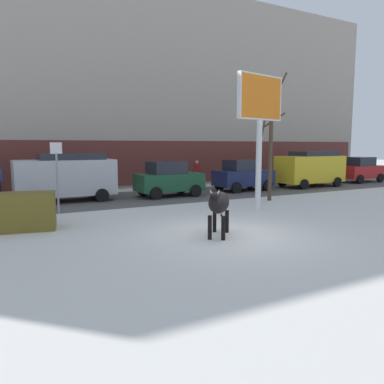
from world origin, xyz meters
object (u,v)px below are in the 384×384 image
(cow_black, at_px, (219,204))
(billboard, at_px, (260,106))
(car_darkgreen_hatchback, at_px, (169,179))
(car_navy_hatchback, at_px, (243,175))
(car_yellow_van, at_px, (310,168))
(car_silver_van, at_px, (66,176))
(bare_tree_right_lot, at_px, (271,140))
(dumpster, at_px, (27,211))
(street_sign, at_px, (57,172))
(pedestrian_near_billboard, at_px, (32,180))
(pedestrian_by_cars, at_px, (197,174))
(car_red_hatchback, at_px, (360,170))

(cow_black, bearing_deg, billboard, 38.41)
(car_darkgreen_hatchback, height_order, car_navy_hatchback, same)
(car_darkgreen_hatchback, height_order, car_yellow_van, car_yellow_van)
(cow_black, bearing_deg, car_silver_van, 105.77)
(bare_tree_right_lot, relative_size, dumpster, 3.60)
(dumpster, relative_size, street_sign, 0.60)
(pedestrian_near_billboard, bearing_deg, billboard, -47.86)
(car_navy_hatchback, xyz_separation_m, pedestrian_near_billboard, (-11.44, 2.96, -0.05))
(car_silver_van, xyz_separation_m, street_sign, (-0.90, -3.33, 0.43))
(pedestrian_by_cars, bearing_deg, bare_tree_right_lot, -87.73)
(billboard, xyz_separation_m, street_sign, (-7.57, 2.99, -2.64))
(pedestrian_by_cars, bearing_deg, car_silver_van, -163.97)
(car_red_hatchback, distance_m, street_sign, 22.09)
(car_silver_van, distance_m, street_sign, 3.48)
(billboard, relative_size, bare_tree_right_lot, 0.91)
(dumpster, bearing_deg, billboard, -3.43)
(cow_black, relative_size, street_sign, 0.61)
(car_silver_van, xyz_separation_m, car_red_hatchback, (20.96, -0.27, -0.32))
(car_silver_van, relative_size, pedestrian_near_billboard, 2.67)
(car_yellow_van, bearing_deg, street_sign, -171.23)
(cow_black, distance_m, billboard, 6.08)
(dumpster, bearing_deg, car_yellow_van, 15.76)
(billboard, distance_m, dumpster, 9.67)
(car_darkgreen_hatchback, height_order, dumpster, car_darkgreen_hatchback)
(car_silver_van, height_order, pedestrian_near_billboard, car_silver_van)
(car_navy_hatchback, height_order, car_yellow_van, car_yellow_van)
(cow_black, xyz_separation_m, car_silver_van, (-2.68, 9.48, 0.25))
(pedestrian_near_billboard, bearing_deg, dumpster, -96.57)
(car_silver_van, bearing_deg, billboard, -43.45)
(pedestrian_near_billboard, relative_size, dumpster, 1.02)
(car_silver_van, bearing_deg, bare_tree_right_lot, -26.36)
(billboard, relative_size, car_red_hatchback, 1.58)
(pedestrian_near_billboard, xyz_separation_m, pedestrian_by_cars, (9.92, 0.00, 0.00))
(pedestrian_by_cars, bearing_deg, cow_black, -116.47)
(billboard, bearing_deg, car_darkgreen_hatchback, 105.24)
(pedestrian_by_cars, height_order, dumpster, pedestrian_by_cars)
(cow_black, xyz_separation_m, dumpster, (-4.92, 3.70, -0.39))
(cow_black, relative_size, pedestrian_by_cars, 0.99)
(car_red_hatchback, bearing_deg, car_navy_hatchback, -178.89)
(street_sign, bearing_deg, billboard, -21.52)
(pedestrian_near_billboard, height_order, street_sign, street_sign)
(car_silver_van, distance_m, car_yellow_van, 15.34)
(pedestrian_by_cars, distance_m, bare_tree_right_lot, 7.21)
(car_red_hatchback, bearing_deg, car_yellow_van, -174.35)
(billboard, distance_m, car_darkgreen_hatchback, 6.76)
(cow_black, bearing_deg, bare_tree_right_lot, 39.14)
(pedestrian_near_billboard, relative_size, street_sign, 0.61)
(car_silver_van, distance_m, dumpster, 6.24)
(car_silver_van, xyz_separation_m, pedestrian_by_cars, (8.63, 2.48, -0.36))
(pedestrian_near_billboard, bearing_deg, car_silver_van, -62.51)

